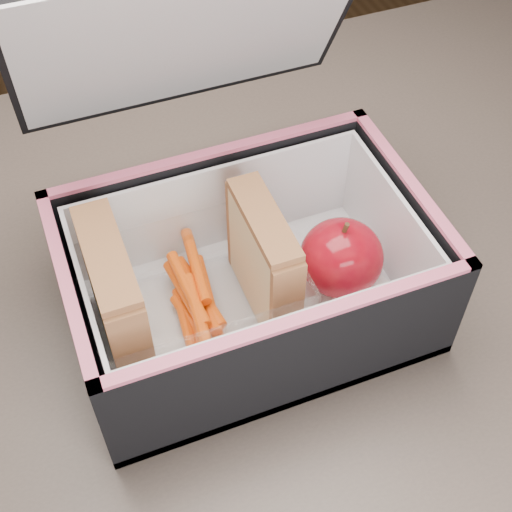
{
  "coord_description": "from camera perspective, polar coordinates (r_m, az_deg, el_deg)",
  "views": [
    {
      "loc": [
        -0.1,
        -0.34,
        1.26
      ],
      "look_at": [
        0.04,
        0.01,
        0.81
      ],
      "focal_mm": 50.0,
      "sensor_mm": 36.0,
      "label": 1
    }
  ],
  "objects": [
    {
      "name": "plastic_tub",
      "position": [
        0.58,
        -4.98,
        -3.33
      ],
      "size": [
        0.17,
        0.12,
        0.07
      ],
      "primitive_type": null,
      "color": "white",
      "rests_on": "lunch_bag"
    },
    {
      "name": "lunch_bag",
      "position": [
        0.58,
        -0.74,
        -0.77
      ],
      "size": [
        0.29,
        0.28,
        0.27
      ],
      "color": "black",
      "rests_on": "kitchen_table"
    },
    {
      "name": "red_apple",
      "position": [
        0.6,
        6.84,
        -0.14
      ],
      "size": [
        0.09,
        0.09,
        0.08
      ],
      "rotation": [
        0.0,
        0.0,
        0.43
      ],
      "color": "maroon",
      "rests_on": "paper_napkin"
    },
    {
      "name": "kitchen_table",
      "position": [
        0.69,
        -2.62,
        -9.95
      ],
      "size": [
        1.2,
        0.8,
        0.75
      ],
      "color": "brown",
      "rests_on": "ground"
    },
    {
      "name": "paper_napkin",
      "position": [
        0.63,
        6.05,
        -2.11
      ],
      "size": [
        0.1,
        0.1,
        0.01
      ],
      "primitive_type": "cube",
      "rotation": [
        0.0,
        0.0,
        0.23
      ],
      "color": "white",
      "rests_on": "lunch_bag"
    },
    {
      "name": "sandwich_left",
      "position": [
        0.55,
        -11.1,
        -3.52
      ],
      "size": [
        0.03,
        0.1,
        0.11
      ],
      "color": "beige",
      "rests_on": "plastic_tub"
    },
    {
      "name": "sandwich_right",
      "position": [
        0.57,
        0.61,
        -0.36
      ],
      "size": [
        0.03,
        0.09,
        0.11
      ],
      "color": "beige",
      "rests_on": "plastic_tub"
    },
    {
      "name": "carrot_sticks",
      "position": [
        0.59,
        -4.73,
        -4.02
      ],
      "size": [
        0.04,
        0.14,
        0.03
      ],
      "color": "#DB5418",
      "rests_on": "plastic_tub"
    }
  ]
}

